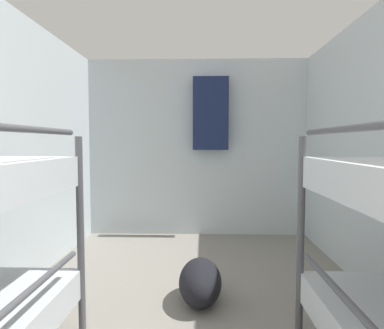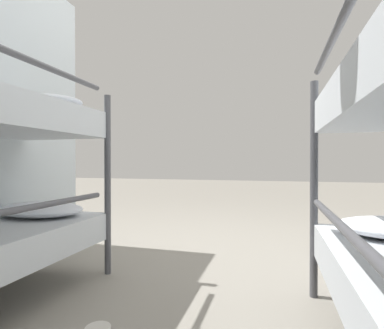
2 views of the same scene
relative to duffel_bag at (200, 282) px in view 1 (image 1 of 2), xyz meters
The scene contains 3 objects.
wall_back 2.17m from the duffel_bag, 91.83° to the left, with size 2.92×0.06×2.26m.
duffel_bag is the anchor object (origin of this frame).
hanging_coat 2.28m from the duffel_bag, 86.44° to the left, with size 0.44×0.12×0.90m.
Camera 1 is at (0.08, 0.44, 1.20)m, focal length 32.00 mm.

